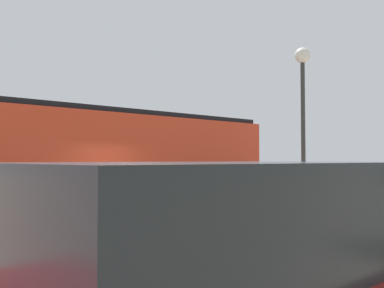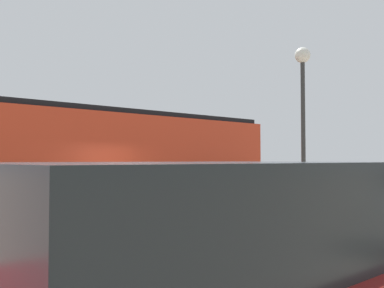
{
  "view_description": "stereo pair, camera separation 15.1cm",
  "coord_description": "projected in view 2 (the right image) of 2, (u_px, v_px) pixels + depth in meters",
  "views": [
    {
      "loc": [
        13.54,
        -8.92,
        1.72
      ],
      "look_at": [
        1.02,
        2.13,
        2.34
      ],
      "focal_mm": 39.8,
      "sensor_mm": 36.0,
      "label": 1
    },
    {
      "loc": [
        13.64,
        -8.8,
        1.72
      ],
      "look_at": [
        1.02,
        2.13,
        2.34
      ],
      "focal_mm": 39.8,
      "sensor_mm": 36.0,
      "label": 2
    }
  ],
  "objects": [
    {
      "name": "ground_plane",
      "position": [
        132.0,
        205.0,
        16.0
      ],
      "size": [
        120.0,
        120.0,
        0.0
      ],
      "primitive_type": "plane",
      "color": "#756656"
    },
    {
      "name": "platform_fence",
      "position": [
        301.0,
        180.0,
        18.46
      ],
      "size": [
        0.05,
        9.41,
        1.29
      ],
      "color": "black",
      "rests_on": "ground_plane"
    },
    {
      "name": "lamp_post",
      "position": [
        303.0,
        87.0,
        15.92
      ],
      "size": [
        0.59,
        0.59,
        5.94
      ],
      "color": "#2D2D2D",
      "rests_on": "ground_plane"
    },
    {
      "name": "locomotive",
      "position": [
        126.0,
        149.0,
        19.9
      ],
      "size": [
        2.99,
        16.81,
        3.97
      ],
      "color": "red",
      "rests_on": "ground_plane"
    }
  ]
}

